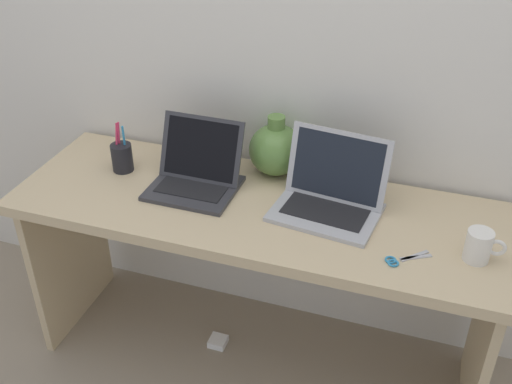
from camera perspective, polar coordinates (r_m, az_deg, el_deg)
ground_plane at (r=2.54m, az=0.00°, el=-15.09°), size 6.00×6.00×0.00m
back_wall at (r=2.14m, az=2.87°, el=13.98°), size 4.40×0.04×2.40m
desk at (r=2.14m, az=0.00°, el=-4.43°), size 1.69×0.57×0.74m
laptop_left at (r=2.14m, az=-5.57°, el=2.04°), size 0.30×0.26×0.23m
laptop_right at (r=2.02m, az=7.09°, el=0.10°), size 0.37×0.30×0.25m
green_vase at (r=2.19m, az=1.89°, el=4.06°), size 0.20×0.20×0.23m
coffee_mug at (r=1.91m, az=20.27°, el=-4.78°), size 0.12×0.08×0.10m
pen_cup at (r=2.28m, az=-12.50°, el=3.24°), size 0.08×0.08×0.19m
scissors at (r=1.86m, az=13.42°, el=-6.21°), size 0.13×0.11×0.01m
power_brick at (r=2.58m, az=-3.60°, el=-13.86°), size 0.07×0.07×0.03m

